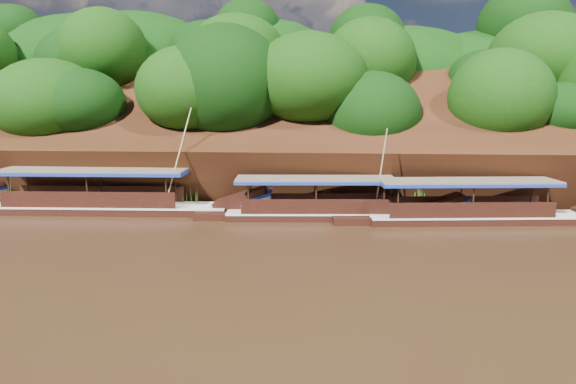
% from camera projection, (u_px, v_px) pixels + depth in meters
% --- Properties ---
extents(ground, '(160.00, 160.00, 0.00)m').
position_uv_depth(ground, '(289.00, 250.00, 25.91)').
color(ground, black).
rests_on(ground, ground).
extents(riverbank, '(120.00, 30.06, 19.40)m').
position_uv_depth(riverbank, '(312.00, 159.00, 47.94)').
color(riverbank, black).
rests_on(riverbank, ground).
extents(boat_0, '(15.09, 3.76, 5.89)m').
position_uv_depth(boat_0, '(493.00, 213.00, 31.63)').
color(boat_0, black).
rests_on(boat_0, ground).
extents(boat_1, '(14.02, 3.26, 5.73)m').
position_uv_depth(boat_1, '(340.00, 209.00, 32.63)').
color(boat_1, black).
rests_on(boat_1, ground).
extents(boat_2, '(17.26, 3.23, 6.89)m').
position_uv_depth(boat_2, '(124.00, 203.00, 34.22)').
color(boat_2, black).
rests_on(boat_2, ground).
extents(reeds, '(50.95, 2.49, 2.17)m').
position_uv_depth(reeds, '(268.00, 196.00, 35.22)').
color(reeds, '#2A6018').
rests_on(reeds, ground).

